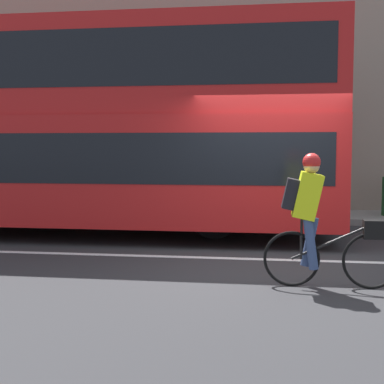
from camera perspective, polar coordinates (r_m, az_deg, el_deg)
ground_plane at (r=7.87m, az=8.53°, el=-7.53°), size 80.00×80.00×0.00m
road_center_line at (r=8.11m, az=8.52°, el=-7.13°), size 50.00×0.14×0.01m
sidewalk_curb at (r=12.65m, az=8.36°, el=-2.53°), size 60.00×1.79×0.14m
building_facade at (r=13.70m, az=8.51°, el=11.90°), size 60.00×0.30×6.76m
bus at (r=10.83m, az=-17.36°, el=7.13°), size 11.81×2.59×3.88m
cyclist_on_bike at (r=6.51m, az=13.21°, el=-2.45°), size 1.60×0.32×1.61m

